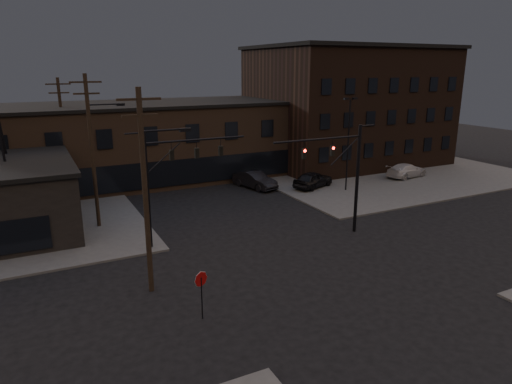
# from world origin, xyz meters

# --- Properties ---
(ground) EXTENTS (140.00, 140.00, 0.00)m
(ground) POSITION_xyz_m (0.00, 0.00, 0.00)
(ground) COLOR black
(ground) RESTS_ON ground
(sidewalk_ne) EXTENTS (30.00, 30.00, 0.15)m
(sidewalk_ne) POSITION_xyz_m (22.00, 22.00, 0.07)
(sidewalk_ne) COLOR #474744
(sidewalk_ne) RESTS_ON ground
(building_row) EXTENTS (40.00, 12.00, 8.00)m
(building_row) POSITION_xyz_m (0.00, 28.00, 4.00)
(building_row) COLOR #4C3728
(building_row) RESTS_ON ground
(building_right) EXTENTS (22.00, 16.00, 14.00)m
(building_right) POSITION_xyz_m (22.00, 26.00, 7.00)
(building_right) COLOR black
(building_right) RESTS_ON ground
(traffic_signal_near) EXTENTS (7.12, 0.24, 8.00)m
(traffic_signal_near) POSITION_xyz_m (5.36, 4.50, 4.93)
(traffic_signal_near) COLOR black
(traffic_signal_near) RESTS_ON ground
(traffic_signal_far) EXTENTS (7.12, 0.24, 8.00)m
(traffic_signal_far) POSITION_xyz_m (-6.72, 8.00, 5.01)
(traffic_signal_far) COLOR black
(traffic_signal_far) RESTS_ON ground
(stop_sign) EXTENTS (0.72, 0.33, 2.48)m
(stop_sign) POSITION_xyz_m (-8.00, -1.99, 1.84)
(stop_sign) COLOR black
(stop_sign) RESTS_ON ground
(utility_pole_near) EXTENTS (3.70, 0.28, 11.00)m
(utility_pole_near) POSITION_xyz_m (-9.43, 2.00, 5.87)
(utility_pole_near) COLOR black
(utility_pole_near) RESTS_ON ground
(utility_pole_mid) EXTENTS (3.70, 0.28, 11.50)m
(utility_pole_mid) POSITION_xyz_m (-10.44, 14.00, 6.13)
(utility_pole_mid) COLOR black
(utility_pole_mid) RESTS_ON ground
(utility_pole_far) EXTENTS (2.20, 0.28, 11.00)m
(utility_pole_far) POSITION_xyz_m (-11.50, 26.00, 5.78)
(utility_pole_far) COLOR black
(utility_pole_far) RESTS_ON ground
(lot_light_a) EXTENTS (1.50, 0.28, 9.14)m
(lot_light_a) POSITION_xyz_m (13.00, 14.00, 5.51)
(lot_light_a) COLOR black
(lot_light_a) RESTS_ON ground
(lot_light_b) EXTENTS (1.50, 0.28, 9.14)m
(lot_light_b) POSITION_xyz_m (19.00, 19.00, 5.51)
(lot_light_b) COLOR black
(lot_light_b) RESTS_ON ground
(parked_car_lot_a) EXTENTS (5.23, 3.57, 1.65)m
(parked_car_lot_a) POSITION_xyz_m (10.62, 16.27, 0.98)
(parked_car_lot_a) COLOR black
(parked_car_lot_a) RESTS_ON sidewalk_ne
(parked_car_lot_b) EXTENTS (5.43, 2.87, 1.50)m
(parked_car_lot_b) POSITION_xyz_m (22.38, 15.39, 0.90)
(parked_car_lot_b) COLOR silver
(parked_car_lot_b) RESTS_ON sidewalk_ne
(car_crossing) EXTENTS (3.11, 5.46, 1.70)m
(car_crossing) POSITION_xyz_m (5.50, 19.22, 0.85)
(car_crossing) COLOR black
(car_crossing) RESTS_ON ground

